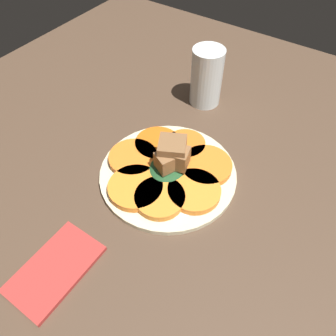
% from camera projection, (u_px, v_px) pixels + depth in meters
% --- Properties ---
extents(table_slab, '(1.20, 1.20, 0.02)m').
position_uv_depth(table_slab, '(168.00, 179.00, 0.62)').
color(table_slab, '#4C3828').
rests_on(table_slab, ground).
extents(plate, '(0.25, 0.25, 0.01)m').
position_uv_depth(plate, '(168.00, 174.00, 0.61)').
color(plate, beige).
rests_on(plate, table_slab).
extents(carrot_slice_0, '(0.09, 0.09, 0.01)m').
position_uv_depth(carrot_slice_0, '(160.00, 198.00, 0.56)').
color(carrot_slice_0, orange).
rests_on(carrot_slice_0, plate).
extents(carrot_slice_1, '(0.09, 0.09, 0.01)m').
position_uv_depth(carrot_slice_1, '(194.00, 191.00, 0.57)').
color(carrot_slice_1, orange).
rests_on(carrot_slice_1, plate).
extents(carrot_slice_2, '(0.10, 0.10, 0.01)m').
position_uv_depth(carrot_slice_2, '(206.00, 166.00, 0.60)').
color(carrot_slice_2, orange).
rests_on(carrot_slice_2, plate).
extents(carrot_slice_3, '(0.08, 0.08, 0.01)m').
position_uv_depth(carrot_slice_3, '(185.00, 145.00, 0.64)').
color(carrot_slice_3, orange).
rests_on(carrot_slice_3, plate).
extents(carrot_slice_4, '(0.09, 0.09, 0.01)m').
position_uv_depth(carrot_slice_4, '(158.00, 144.00, 0.64)').
color(carrot_slice_4, orange).
rests_on(carrot_slice_4, plate).
extents(carrot_slice_5, '(0.09, 0.09, 0.01)m').
position_uv_depth(carrot_slice_5, '(133.00, 158.00, 0.62)').
color(carrot_slice_5, orange).
rests_on(carrot_slice_5, plate).
extents(carrot_slice_6, '(0.10, 0.10, 0.01)m').
position_uv_depth(carrot_slice_6, '(135.00, 187.00, 0.57)').
color(carrot_slice_6, orange).
rests_on(carrot_slice_6, plate).
extents(center_pile, '(0.08, 0.07, 0.07)m').
position_uv_depth(center_pile, '(170.00, 159.00, 0.58)').
color(center_pile, '#1E4723').
rests_on(center_pile, plate).
extents(fork, '(0.18, 0.05, 0.00)m').
position_uv_depth(fork, '(188.00, 187.00, 0.58)').
color(fork, silver).
rests_on(fork, plate).
extents(water_glass, '(0.07, 0.07, 0.13)m').
position_uv_depth(water_glass, '(206.00, 77.00, 0.71)').
color(water_glass, silver).
rests_on(water_glass, table_slab).
extents(napkin, '(0.14, 0.08, 0.01)m').
position_uv_depth(napkin, '(55.00, 269.00, 0.49)').
color(napkin, '#B2332D').
rests_on(napkin, table_slab).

